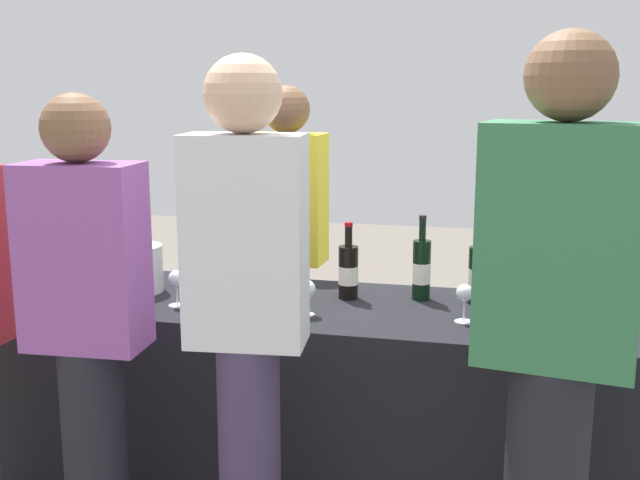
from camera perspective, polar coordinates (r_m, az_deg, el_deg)
The scene contains 13 objects.
tasting_table at distance 3.11m, azimuth -0.00°, elevation -11.66°, with size 2.63×0.71×0.78m, color black.
wine_bottle_0 at distance 3.29m, azimuth -9.13°, elevation -1.10°, with size 0.07×0.07×0.34m.
wine_bottle_1 at distance 3.03m, azimuth 2.10°, elevation -2.31°, with size 0.08×0.08×0.30m.
wine_bottle_2 at distance 3.04m, azimuth 7.48°, elevation -2.13°, with size 0.07×0.07×0.33m.
wine_bottle_3 at distance 3.02m, azimuth 11.54°, elevation -2.49°, with size 0.07×0.07×0.31m.
wine_glass_0 at distance 2.98m, azimuth -10.52°, elevation -2.94°, with size 0.07×0.07×0.14m.
wine_glass_1 at distance 2.81m, azimuth -1.03°, elevation -3.72°, with size 0.07×0.07×0.13m.
wine_glass_2 at distance 2.78m, azimuth 10.60°, elevation -4.00°, with size 0.07×0.07×0.14m.
ice_bucket at distance 3.23m, azimuth -13.47°, elevation -2.05°, with size 0.23×0.23×0.19m, color silver.
server_pouring at distance 3.61m, azimuth -2.41°, elevation -0.17°, with size 0.36×0.22×1.61m.
guest_1 at distance 2.59m, azimuth -16.74°, elevation -5.84°, with size 0.39×0.23×1.59m.
guest_2 at distance 2.35m, azimuth -5.40°, elevation -5.14°, with size 0.37×0.23×1.70m.
guest_3 at distance 2.21m, azimuth 16.88°, elevation -6.52°, with size 0.45×0.29×1.75m.
Camera 1 is at (0.66, -2.79, 1.61)m, focal length 43.48 mm.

